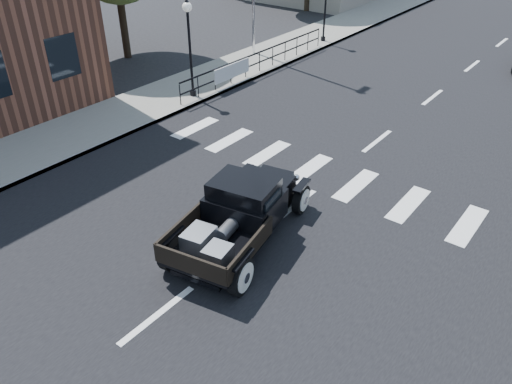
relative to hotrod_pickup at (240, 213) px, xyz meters
The scene contains 9 objects.
ground 0.84m from the hotrod_pickup, ahead, with size 120.00×120.00×0.00m, color black.
road 15.02m from the hotrod_pickup, 89.02° to the left, with size 14.00×80.00×0.02m, color black.
road_markings 10.03m from the hotrod_pickup, 88.54° to the left, with size 12.00×60.00×0.06m, color silver, non-canonical shape.
sidewalk_left 17.13m from the hotrod_pickup, 118.80° to the left, with size 3.00×80.00×0.15m, color gray.
railing 12.23m from the hotrod_pickup, 125.17° to the left, with size 0.08×10.00×1.00m, color black, non-canonical shape.
banner 10.61m from the hotrod_pickup, 131.05° to the left, with size 0.04×2.20×0.60m, color silver, non-canonical shape.
lamp_post_b 9.56m from the hotrod_pickup, 140.77° to the left, with size 0.36×0.36×3.70m, color black, non-canonical shape.
lamp_post_c 17.64m from the hotrod_pickup, 114.66° to the left, with size 0.36×0.36×3.70m, color black, non-canonical shape.
hotrod_pickup is the anchor object (origin of this frame).
Camera 1 is at (6.03, -7.50, 7.58)m, focal length 35.00 mm.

